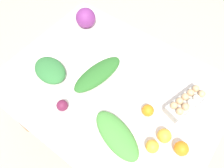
{
  "coord_description": "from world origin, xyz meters",
  "views": [
    {
      "loc": [
        -0.43,
        0.58,
        1.92
      ],
      "look_at": [
        0.0,
        0.0,
        0.78
      ],
      "focal_mm": 35.0,
      "sensor_mm": 36.0,
      "label": 1
    }
  ],
  "objects_px": {
    "cabbage_purple": "(86,18)",
    "beet_root": "(62,105)",
    "greens_bunch_scallion": "(117,135)",
    "orange_3": "(152,146)",
    "greens_bunch_beet_tops": "(98,74)",
    "orange_1": "(181,148)",
    "orange_0": "(148,110)",
    "orange_2": "(164,136)",
    "greens_bunch_dandelion": "(50,70)",
    "egg_carton": "(187,102)"
  },
  "relations": [
    {
      "from": "orange_0",
      "to": "greens_bunch_beet_tops",
      "type": "bearing_deg",
      "value": -4.69
    },
    {
      "from": "cabbage_purple",
      "to": "orange_3",
      "type": "bearing_deg",
      "value": 149.82
    },
    {
      "from": "egg_carton",
      "to": "beet_root",
      "type": "distance_m",
      "value": 0.72
    },
    {
      "from": "cabbage_purple",
      "to": "egg_carton",
      "type": "height_order",
      "value": "cabbage_purple"
    },
    {
      "from": "cabbage_purple",
      "to": "orange_3",
      "type": "xyz_separation_m",
      "value": [
        -0.88,
        0.51,
        -0.04
      ]
    },
    {
      "from": "egg_carton",
      "to": "cabbage_purple",
      "type": "bearing_deg",
      "value": 95.45
    },
    {
      "from": "egg_carton",
      "to": "orange_0",
      "type": "relative_size",
      "value": 4.08
    },
    {
      "from": "greens_bunch_scallion",
      "to": "orange_2",
      "type": "distance_m",
      "value": 0.25
    },
    {
      "from": "orange_0",
      "to": "orange_2",
      "type": "xyz_separation_m",
      "value": [
        -0.15,
        0.08,
        0.0
      ]
    },
    {
      "from": "greens_bunch_scallion",
      "to": "orange_1",
      "type": "relative_size",
      "value": 4.29
    },
    {
      "from": "orange_0",
      "to": "orange_1",
      "type": "bearing_deg",
      "value": 161.76
    },
    {
      "from": "beet_root",
      "to": "orange_2",
      "type": "xyz_separation_m",
      "value": [
        -0.56,
        -0.19,
        0.0
      ]
    },
    {
      "from": "greens_bunch_dandelion",
      "to": "orange_0",
      "type": "height_order",
      "value": "greens_bunch_dandelion"
    },
    {
      "from": "greens_bunch_beet_tops",
      "to": "beet_root",
      "type": "distance_m",
      "value": 0.3
    },
    {
      "from": "cabbage_purple",
      "to": "greens_bunch_beet_tops",
      "type": "height_order",
      "value": "cabbage_purple"
    },
    {
      "from": "orange_2",
      "to": "orange_3",
      "type": "xyz_separation_m",
      "value": [
        0.02,
        0.09,
        -0.0
      ]
    },
    {
      "from": "egg_carton",
      "to": "greens_bunch_beet_tops",
      "type": "xyz_separation_m",
      "value": [
        0.54,
        0.14,
        -0.01
      ]
    },
    {
      "from": "orange_1",
      "to": "cabbage_purple",
      "type": "bearing_deg",
      "value": -23.26
    },
    {
      "from": "greens_bunch_scallion",
      "to": "orange_3",
      "type": "bearing_deg",
      "value": -161.8
    },
    {
      "from": "egg_carton",
      "to": "orange_2",
      "type": "distance_m",
      "value": 0.25
    },
    {
      "from": "greens_bunch_beet_tops",
      "to": "cabbage_purple",
      "type": "bearing_deg",
      "value": -40.96
    },
    {
      "from": "greens_bunch_scallion",
      "to": "greens_bunch_beet_tops",
      "type": "distance_m",
      "value": 0.42
    },
    {
      "from": "cabbage_purple",
      "to": "greens_bunch_scallion",
      "type": "relative_size",
      "value": 0.44
    },
    {
      "from": "egg_carton",
      "to": "greens_bunch_beet_tops",
      "type": "height_order",
      "value": "egg_carton"
    },
    {
      "from": "greens_bunch_scallion",
      "to": "greens_bunch_dandelion",
      "type": "bearing_deg",
      "value": -8.88
    },
    {
      "from": "greens_bunch_beet_tops",
      "to": "orange_3",
      "type": "bearing_deg",
      "value": 159.31
    },
    {
      "from": "greens_bunch_dandelion",
      "to": "greens_bunch_beet_tops",
      "type": "height_order",
      "value": "greens_bunch_dandelion"
    },
    {
      "from": "orange_2",
      "to": "orange_3",
      "type": "distance_m",
      "value": 0.09
    },
    {
      "from": "greens_bunch_dandelion",
      "to": "greens_bunch_beet_tops",
      "type": "relative_size",
      "value": 0.66
    },
    {
      "from": "cabbage_purple",
      "to": "beet_root",
      "type": "distance_m",
      "value": 0.7
    },
    {
      "from": "greens_bunch_dandelion",
      "to": "orange_0",
      "type": "distance_m",
      "value": 0.66
    },
    {
      "from": "greens_bunch_beet_tops",
      "to": "orange_1",
      "type": "distance_m",
      "value": 0.65
    },
    {
      "from": "beet_root",
      "to": "orange_2",
      "type": "relative_size",
      "value": 0.88
    },
    {
      "from": "egg_carton",
      "to": "orange_1",
      "type": "distance_m",
      "value": 0.28
    },
    {
      "from": "cabbage_purple",
      "to": "orange_1",
      "type": "bearing_deg",
      "value": 156.74
    },
    {
      "from": "orange_0",
      "to": "egg_carton",
      "type": "bearing_deg",
      "value": -130.92
    },
    {
      "from": "orange_0",
      "to": "orange_3",
      "type": "height_order",
      "value": "same"
    },
    {
      "from": "greens_bunch_scallion",
      "to": "orange_1",
      "type": "distance_m",
      "value": 0.34
    },
    {
      "from": "greens_bunch_scallion",
      "to": "orange_1",
      "type": "bearing_deg",
      "value": -155.84
    },
    {
      "from": "egg_carton",
      "to": "orange_1",
      "type": "xyz_separation_m",
      "value": [
        -0.1,
        0.26,
        -0.0
      ]
    },
    {
      "from": "greens_bunch_dandelion",
      "to": "greens_bunch_beet_tops",
      "type": "xyz_separation_m",
      "value": [
        -0.26,
        -0.16,
        -0.0
      ]
    },
    {
      "from": "orange_3",
      "to": "greens_bunch_beet_tops",
      "type": "bearing_deg",
      "value": -20.69
    },
    {
      "from": "greens_bunch_dandelion",
      "to": "orange_3",
      "type": "bearing_deg",
      "value": 177.63
    },
    {
      "from": "beet_root",
      "to": "egg_carton",
      "type": "bearing_deg",
      "value": -142.05
    },
    {
      "from": "orange_1",
      "to": "orange_2",
      "type": "bearing_deg",
      "value": -4.14
    },
    {
      "from": "greens_bunch_beet_tops",
      "to": "orange_3",
      "type": "height_order",
      "value": "orange_3"
    },
    {
      "from": "greens_bunch_scallion",
      "to": "orange_3",
      "type": "relative_size",
      "value": 4.68
    },
    {
      "from": "orange_1",
      "to": "orange_3",
      "type": "bearing_deg",
      "value": 31.9
    },
    {
      "from": "egg_carton",
      "to": "orange_0",
      "type": "distance_m",
      "value": 0.23
    },
    {
      "from": "beet_root",
      "to": "orange_1",
      "type": "distance_m",
      "value": 0.69
    }
  ]
}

